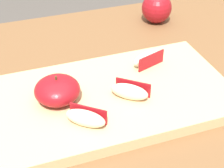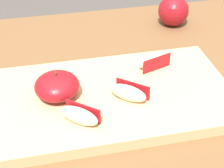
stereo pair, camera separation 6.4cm
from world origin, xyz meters
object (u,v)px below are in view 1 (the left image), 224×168
whole_apple_red_delicious (157,8)px  apple_wedge_near_knife (147,58)px  cutting_board (112,98)px  apple_half_skin_up (58,91)px  apple_wedge_middle (86,118)px  apple_wedge_front (131,91)px

whole_apple_red_delicious → apple_wedge_near_knife: bearing=-119.6°
cutting_board → apple_half_skin_up: (-0.10, 0.01, 0.03)m
cutting_board → apple_half_skin_up: bearing=175.1°
apple_half_skin_up → cutting_board: bearing=-4.9°
whole_apple_red_delicious → apple_wedge_middle: bearing=-129.9°
apple_half_skin_up → apple_wedge_front: size_ratio=1.20×
apple_wedge_front → whole_apple_red_delicious: 0.36m
apple_wedge_middle → whole_apple_red_delicious: bearing=50.1°
apple_half_skin_up → apple_wedge_near_knife: apple_half_skin_up is taller
apple_half_skin_up → apple_wedge_near_knife: bearing=16.4°
cutting_board → apple_wedge_middle: 0.10m
cutting_board → whole_apple_red_delicious: size_ratio=5.23×
apple_half_skin_up → apple_wedge_front: (0.12, -0.03, -0.01)m
apple_wedge_near_knife → whole_apple_red_delicious: bearing=60.4°
cutting_board → whole_apple_red_delicious: 0.35m
apple_wedge_near_knife → apple_wedge_front: same height
apple_half_skin_up → apple_wedge_near_knife: 0.20m
apple_wedge_near_knife → apple_half_skin_up: bearing=-163.6°
cutting_board → apple_half_skin_up: size_ratio=5.49×
apple_half_skin_up → apple_wedge_front: apple_half_skin_up is taller
whole_apple_red_delicious → apple_wedge_front: bearing=-122.4°
cutting_board → whole_apple_red_delicious: bearing=51.7°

